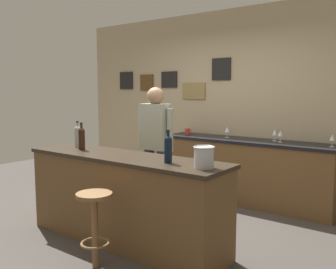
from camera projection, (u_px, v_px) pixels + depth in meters
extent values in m
plane|color=#423D38|center=(149.00, 230.00, 4.20)|extent=(10.00, 10.00, 0.00)
cube|color=tan|center=(234.00, 102.00, 5.65)|extent=(6.00, 0.06, 2.80)
cube|color=black|center=(126.00, 81.00, 6.89)|extent=(0.31, 0.02, 0.32)
cube|color=brown|center=(147.00, 83.00, 6.59)|extent=(0.29, 0.02, 0.28)
cube|color=black|center=(169.00, 80.00, 6.29)|extent=(0.32, 0.02, 0.27)
cube|color=#997F4C|center=(194.00, 91.00, 6.01)|extent=(0.43, 0.02, 0.27)
cube|color=black|center=(221.00, 69.00, 5.67)|extent=(0.32, 0.02, 0.33)
cube|color=brown|center=(124.00, 201.00, 3.83)|extent=(2.29, 0.57, 0.88)
cube|color=#2D2319|center=(123.00, 157.00, 3.78)|extent=(2.33, 0.60, 0.04)
cube|color=brown|center=(245.00, 172.00, 5.22)|extent=(2.46, 0.53, 0.86)
cube|color=black|center=(246.00, 141.00, 5.17)|extent=(2.51, 0.56, 0.04)
cylinder|color=#384766|center=(162.00, 184.00, 4.55)|extent=(0.13, 0.13, 0.86)
cylinder|color=#384766|center=(150.00, 182.00, 4.67)|extent=(0.13, 0.13, 0.86)
cube|color=#9EA38E|center=(156.00, 127.00, 4.53)|extent=(0.36, 0.20, 0.56)
sphere|color=#A87A5B|center=(155.00, 96.00, 4.48)|extent=(0.21, 0.21, 0.21)
cylinder|color=#9EA38E|center=(170.00, 130.00, 4.40)|extent=(0.08, 0.08, 0.52)
cylinder|color=#9EA38E|center=(142.00, 128.00, 4.66)|extent=(0.08, 0.08, 0.52)
cylinder|color=brown|center=(95.00, 232.00, 3.30)|extent=(0.06, 0.06, 0.65)
torus|color=brown|center=(95.00, 243.00, 3.31)|extent=(0.26, 0.26, 0.02)
cylinder|color=brown|center=(94.00, 195.00, 3.26)|extent=(0.32, 0.32, 0.03)
cylinder|color=#999E99|center=(78.00, 139.00, 4.33)|extent=(0.07, 0.07, 0.20)
sphere|color=#999E99|center=(78.00, 129.00, 4.31)|extent=(0.07, 0.07, 0.07)
cylinder|color=#999E99|center=(77.00, 126.00, 4.31)|extent=(0.03, 0.03, 0.09)
cylinder|color=black|center=(77.00, 122.00, 4.30)|extent=(0.03, 0.03, 0.02)
cylinder|color=black|center=(82.00, 141.00, 4.13)|extent=(0.07, 0.07, 0.20)
sphere|color=black|center=(81.00, 131.00, 4.12)|extent=(0.07, 0.07, 0.07)
cylinder|color=black|center=(81.00, 128.00, 4.11)|extent=(0.03, 0.03, 0.09)
cylinder|color=black|center=(81.00, 123.00, 4.11)|extent=(0.03, 0.03, 0.02)
cylinder|color=black|center=(168.00, 152.00, 3.37)|extent=(0.07, 0.07, 0.20)
sphere|color=black|center=(168.00, 140.00, 3.36)|extent=(0.07, 0.07, 0.07)
cylinder|color=black|center=(168.00, 136.00, 3.35)|extent=(0.03, 0.03, 0.09)
cylinder|color=black|center=(168.00, 131.00, 3.35)|extent=(0.03, 0.03, 0.02)
cylinder|color=#B7BABF|center=(204.00, 158.00, 3.15)|extent=(0.17, 0.17, 0.18)
torus|color=#B7BABF|center=(204.00, 147.00, 3.14)|extent=(0.19, 0.19, 0.02)
cylinder|color=silver|center=(227.00, 137.00, 5.39)|extent=(0.06, 0.06, 0.00)
cylinder|color=silver|center=(227.00, 135.00, 5.38)|extent=(0.01, 0.01, 0.07)
cone|color=silver|center=(227.00, 129.00, 5.38)|extent=(0.07, 0.07, 0.08)
cylinder|color=silver|center=(275.00, 141.00, 5.01)|extent=(0.06, 0.06, 0.00)
cylinder|color=silver|center=(275.00, 138.00, 5.01)|extent=(0.01, 0.01, 0.07)
cone|color=silver|center=(275.00, 132.00, 5.00)|extent=(0.07, 0.07, 0.08)
cylinder|color=silver|center=(280.00, 142.00, 4.90)|extent=(0.06, 0.06, 0.00)
cylinder|color=silver|center=(280.00, 139.00, 4.90)|extent=(0.01, 0.01, 0.07)
cone|color=silver|center=(280.00, 133.00, 4.89)|extent=(0.07, 0.07, 0.08)
cylinder|color=silver|center=(332.00, 147.00, 4.46)|extent=(0.06, 0.06, 0.00)
cylinder|color=silver|center=(332.00, 144.00, 4.46)|extent=(0.01, 0.01, 0.07)
cone|color=silver|center=(333.00, 137.00, 4.45)|extent=(0.07, 0.07, 0.08)
cylinder|color=#B2332D|center=(187.00, 132.00, 5.75)|extent=(0.08, 0.08, 0.09)
torus|color=#B2332D|center=(191.00, 131.00, 5.72)|extent=(0.06, 0.01, 0.06)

